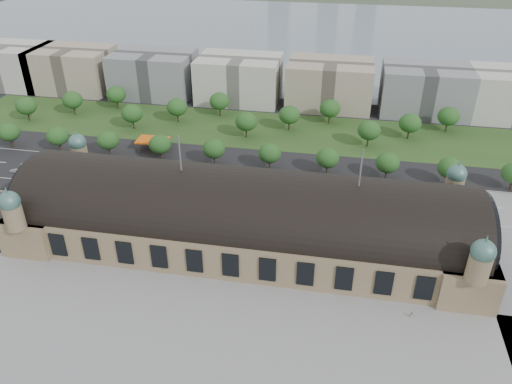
% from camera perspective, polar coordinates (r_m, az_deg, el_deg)
% --- Properties ---
extents(ground, '(900.00, 900.00, 0.00)m').
position_cam_1_polar(ground, '(167.62, -1.32, -5.79)').
color(ground, black).
rests_on(ground, ground).
extents(station, '(150.00, 48.40, 44.30)m').
position_cam_1_polar(station, '(161.71, -1.36, -2.87)').
color(station, '#8A7555').
rests_on(station, ground).
extents(plaza_south, '(190.00, 48.00, 0.12)m').
position_cam_1_polar(plaza_south, '(134.11, -0.86, -17.35)').
color(plaza_south, gray).
rests_on(plaza_south, ground).
extents(road_slab, '(260.00, 26.00, 0.10)m').
position_cam_1_polar(road_slab, '(202.65, -4.72, 1.15)').
color(road_slab, black).
rests_on(road_slab, ground).
extents(grass_belt, '(300.00, 45.00, 0.10)m').
position_cam_1_polar(grass_belt, '(249.60, -0.42, 7.21)').
color(grass_belt, '#29471C').
rests_on(grass_belt, ground).
extents(petrol_station, '(14.00, 13.00, 5.05)m').
position_cam_1_polar(petrol_station, '(234.30, -11.15, 5.75)').
color(petrol_station, '#E65D0D').
rests_on(petrol_station, ground).
extents(lake, '(700.00, 320.00, 0.08)m').
position_cam_1_polar(lake, '(442.01, 6.79, 17.53)').
color(lake, slate).
rests_on(lake, ground).
extents(office_0, '(45.00, 32.00, 24.00)m').
position_cam_1_polar(office_0, '(342.03, -26.17, 12.85)').
color(office_0, beige).
rests_on(office_0, ground).
extents(office_1, '(45.00, 32.00, 24.00)m').
position_cam_1_polar(office_1, '(320.53, -20.18, 13.05)').
color(office_1, tan).
rests_on(office_1, ground).
extents(office_2, '(45.00, 32.00, 24.00)m').
position_cam_1_polar(office_2, '(299.06, -11.60, 13.09)').
color(office_2, gray).
rests_on(office_2, ground).
extents(office_3, '(45.00, 32.00, 24.00)m').
position_cam_1_polar(office_3, '(284.84, -1.93, 12.81)').
color(office_3, beige).
rests_on(office_3, ground).
extents(office_4, '(45.00, 32.00, 24.00)m').
position_cam_1_polar(office_4, '(278.99, 8.39, 12.11)').
color(office_4, tan).
rests_on(office_4, ground).
extents(office_5, '(45.00, 32.00, 24.00)m').
position_cam_1_polar(office_5, '(282.01, 18.75, 11.02)').
color(office_5, gray).
rests_on(office_5, ground).
extents(tree_row_0, '(9.60, 9.60, 11.52)m').
position_cam_1_polar(tree_row_0, '(254.08, -26.40, 6.15)').
color(tree_row_0, '#2D2116').
rests_on(tree_row_0, ground).
extents(tree_row_1, '(9.60, 9.60, 11.52)m').
position_cam_1_polar(tree_row_1, '(240.89, -21.73, 5.96)').
color(tree_row_1, '#2D2116').
rests_on(tree_row_1, ground).
extents(tree_row_2, '(9.60, 9.60, 11.52)m').
position_cam_1_polar(tree_row_2, '(229.46, -16.57, 5.70)').
color(tree_row_2, '#2D2116').
rests_on(tree_row_2, ground).
extents(tree_row_3, '(9.60, 9.60, 11.52)m').
position_cam_1_polar(tree_row_3, '(220.06, -10.92, 5.37)').
color(tree_row_3, '#2D2116').
rests_on(tree_row_3, ground).
extents(tree_row_4, '(9.60, 9.60, 11.52)m').
position_cam_1_polar(tree_row_4, '(212.96, -4.84, 4.95)').
color(tree_row_4, '#2D2116').
rests_on(tree_row_4, ground).
extents(tree_row_5, '(9.60, 9.60, 11.52)m').
position_cam_1_polar(tree_row_5, '(208.41, 1.58, 4.45)').
color(tree_row_5, '#2D2116').
rests_on(tree_row_5, ground).
extents(tree_row_6, '(9.60, 9.60, 11.52)m').
position_cam_1_polar(tree_row_6, '(206.55, 8.18, 3.87)').
color(tree_row_6, '#2D2116').
rests_on(tree_row_6, ground).
extents(tree_row_7, '(9.60, 9.60, 11.52)m').
position_cam_1_polar(tree_row_7, '(207.48, 14.80, 3.24)').
color(tree_row_7, '#2D2116').
rests_on(tree_row_7, ground).
extents(tree_row_8, '(9.60, 9.60, 11.52)m').
position_cam_1_polar(tree_row_8, '(211.14, 21.28, 2.58)').
color(tree_row_8, '#2D2116').
rests_on(tree_row_8, ground).
extents(tree_belt_0, '(10.40, 10.40, 12.48)m').
position_cam_1_polar(tree_belt_0, '(281.93, -24.78, 8.94)').
color(tree_belt_0, '#2D2116').
rests_on(tree_belt_0, ground).
extents(tree_belt_1, '(10.40, 10.40, 12.48)m').
position_cam_1_polar(tree_belt_1, '(281.31, -20.24, 9.84)').
color(tree_belt_1, '#2D2116').
rests_on(tree_belt_1, ground).
extents(tree_belt_2, '(10.40, 10.40, 12.48)m').
position_cam_1_polar(tree_belt_2, '(282.49, -15.69, 10.68)').
color(tree_belt_2, '#2D2116').
rests_on(tree_belt_2, ground).
extents(tree_belt_3, '(10.40, 10.40, 12.48)m').
position_cam_1_polar(tree_belt_3, '(254.40, -13.96, 8.71)').
color(tree_belt_3, '#2D2116').
rests_on(tree_belt_3, ground).
extents(tree_belt_4, '(10.40, 10.40, 12.48)m').
position_cam_1_polar(tree_belt_4, '(257.95, -9.01, 9.56)').
color(tree_belt_4, '#2D2116').
rests_on(tree_belt_4, ground).
extents(tree_belt_5, '(10.40, 10.40, 12.48)m').
position_cam_1_polar(tree_belt_5, '(263.37, -4.20, 10.30)').
color(tree_belt_5, '#2D2116').
rests_on(tree_belt_5, ground).
extents(tree_belt_6, '(10.40, 10.40, 12.48)m').
position_cam_1_polar(tree_belt_6, '(237.59, -1.12, 8.05)').
color(tree_belt_6, '#2D2116').
rests_on(tree_belt_6, ground).
extents(tree_belt_7, '(10.40, 10.40, 12.48)m').
position_cam_1_polar(tree_belt_7, '(245.84, 3.83, 8.79)').
color(tree_belt_7, '#2D2116').
rests_on(tree_belt_7, ground).
extents(tree_belt_8, '(10.40, 10.40, 12.48)m').
position_cam_1_polar(tree_belt_8, '(255.79, 8.45, 9.42)').
color(tree_belt_8, '#2D2116').
rests_on(tree_belt_8, ground).
extents(tree_belt_9, '(10.40, 10.40, 12.48)m').
position_cam_1_polar(tree_belt_9, '(233.84, 12.80, 6.88)').
color(tree_belt_9, '#2D2116').
rests_on(tree_belt_9, ground).
extents(tree_belt_10, '(10.40, 10.40, 12.48)m').
position_cam_1_polar(tree_belt_10, '(246.64, 17.20, 7.53)').
color(tree_belt_10, '#2D2116').
rests_on(tree_belt_10, ground).
extents(tree_belt_11, '(10.40, 10.40, 12.48)m').
position_cam_1_polar(tree_belt_11, '(260.75, 21.15, 8.07)').
color(tree_belt_11, '#2D2116').
rests_on(tree_belt_11, ground).
extents(traffic_car_0, '(4.68, 1.97, 1.58)m').
position_cam_1_polar(traffic_car_0, '(232.08, -25.85, 2.23)').
color(traffic_car_0, '#BDBDBF').
rests_on(traffic_car_0, ground).
extents(traffic_car_1, '(4.95, 2.05, 1.59)m').
position_cam_1_polar(traffic_car_1, '(229.57, -20.77, 3.10)').
color(traffic_car_1, gray).
rests_on(traffic_car_1, ground).
extents(traffic_car_3, '(4.92, 2.19, 1.40)m').
position_cam_1_polar(traffic_car_3, '(205.72, -6.84, 1.73)').
color(traffic_car_3, maroon).
rests_on(traffic_car_3, ground).
extents(traffic_car_5, '(4.50, 1.72, 1.46)m').
position_cam_1_polar(traffic_car_5, '(205.08, 16.16, 0.55)').
color(traffic_car_5, slate).
rests_on(traffic_car_5, ground).
extents(traffic_car_6, '(5.37, 2.95, 1.43)m').
position_cam_1_polar(traffic_car_6, '(197.53, 20.03, -1.41)').
color(traffic_car_6, silver).
rests_on(traffic_car_6, ground).
extents(parked_car_0, '(4.49, 3.95, 1.47)m').
position_cam_1_polar(parked_car_0, '(210.49, -20.98, 0.47)').
color(parked_car_0, black).
rests_on(parked_car_0, ground).
extents(parked_car_1, '(6.22, 5.70, 1.61)m').
position_cam_1_polar(parked_car_1, '(214.30, -21.22, 0.99)').
color(parked_car_1, '#962D13').
rests_on(parked_car_1, ground).
extents(parked_car_2, '(5.58, 4.62, 1.53)m').
position_cam_1_polar(parked_car_2, '(205.53, -18.38, 0.24)').
color(parked_car_2, '#171742').
rests_on(parked_car_2, ground).
extents(parked_car_3, '(4.49, 3.14, 1.42)m').
position_cam_1_polar(parked_car_3, '(202.88, -15.96, 0.23)').
color(parked_car_3, '#55575D').
rests_on(parked_car_3, ground).
extents(parked_car_4, '(4.68, 3.22, 1.46)m').
position_cam_1_polar(parked_car_4, '(200.26, -15.79, -0.16)').
color(parked_car_4, silver).
rests_on(parked_car_4, ground).
extents(parked_car_5, '(5.85, 4.52, 1.48)m').
position_cam_1_polar(parked_car_5, '(195.42, -9.58, -0.17)').
color(parked_car_5, gray).
rests_on(parked_car_5, ground).
extents(parked_car_6, '(5.64, 5.04, 1.57)m').
position_cam_1_polar(parked_car_6, '(198.29, -11.94, 0.08)').
color(parked_car_6, black).
rests_on(parked_car_6, ground).
extents(bus_west, '(12.29, 2.95, 3.42)m').
position_cam_1_polar(bus_west, '(188.00, 1.79, -0.70)').
color(bus_west, '#B71D34').
rests_on(bus_west, ground).
extents(bus_mid, '(11.37, 3.42, 3.12)m').
position_cam_1_polar(bus_mid, '(187.48, 3.45, -0.90)').
color(bus_mid, white).
rests_on(bus_mid, ground).
extents(bus_east, '(11.59, 3.53, 3.18)m').
position_cam_1_polar(bus_east, '(190.32, 8.95, -0.72)').
color(bus_east, silver).
rests_on(bus_east, ground).
extents(pedestrian_0, '(0.94, 0.68, 1.72)m').
position_cam_1_polar(pedestrian_0, '(147.18, 17.33, -13.27)').
color(pedestrian_0, gray).
rests_on(pedestrian_0, ground).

